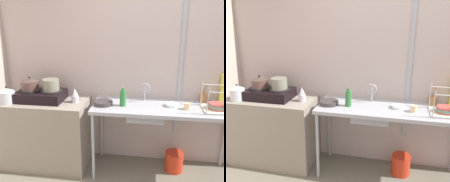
% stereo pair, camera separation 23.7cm
% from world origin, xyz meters
% --- Properties ---
extents(wall_back, '(5.09, 0.10, 2.65)m').
position_xyz_m(wall_back, '(0.00, 1.47, 1.32)').
color(wall_back, '#B9A9A4').
rests_on(wall_back, ground).
extents(wall_metal_strip, '(0.05, 0.01, 2.12)m').
position_xyz_m(wall_metal_strip, '(0.13, 1.41, 1.46)').
color(wall_metal_strip, '#A1A5B0').
extents(counter_concrete, '(1.13, 0.59, 0.87)m').
position_xyz_m(counter_concrete, '(-1.55, 1.12, 0.43)').
color(counter_concrete, gray).
rests_on(counter_concrete, ground).
extents(counter_sink, '(1.66, 0.59, 0.87)m').
position_xyz_m(counter_sink, '(-0.06, 1.12, 0.81)').
color(counter_sink, '#A1A5B0').
rests_on(counter_sink, ground).
extents(stove, '(0.56, 0.38, 0.14)m').
position_xyz_m(stove, '(-1.55, 1.12, 0.93)').
color(stove, black).
rests_on(stove, counter_concrete).
extents(pot_on_left_burner, '(0.22, 0.22, 0.16)m').
position_xyz_m(pot_on_left_burner, '(-1.69, 1.12, 1.07)').
color(pot_on_left_burner, brown).
rests_on(pot_on_left_burner, stove).
extents(pot_on_right_burner, '(0.20, 0.20, 0.14)m').
position_xyz_m(pot_on_right_burner, '(-1.42, 1.12, 1.07)').
color(pot_on_right_burner, gray).
rests_on(pot_on_right_burner, stove).
extents(pot_beside_stove, '(0.19, 0.19, 0.21)m').
position_xyz_m(pot_beside_stove, '(-1.91, 0.97, 0.96)').
color(pot_beside_stove, silver).
rests_on(pot_beside_stove, counter_concrete).
extents(percolator, '(0.09, 0.09, 0.18)m').
position_xyz_m(percolator, '(-1.12, 1.11, 0.95)').
color(percolator, silver).
rests_on(percolator, counter_concrete).
extents(sink_basin, '(0.41, 0.36, 0.14)m').
position_xyz_m(sink_basin, '(-0.27, 1.09, 0.80)').
color(sink_basin, '#A1A5B0').
rests_on(sink_basin, counter_sink).
extents(faucet, '(0.12, 0.07, 0.23)m').
position_xyz_m(faucet, '(-0.29, 1.26, 1.02)').
color(faucet, '#A1A5B0').
rests_on(faucet, counter_sink).
extents(frying_pan, '(0.22, 0.22, 0.04)m').
position_xyz_m(frying_pan, '(-0.77, 1.08, 0.89)').
color(frying_pan, '#393334').
rests_on(frying_pan, counter_sink).
extents(dish_rack, '(0.33, 0.33, 0.29)m').
position_xyz_m(dish_rack, '(0.52, 1.10, 0.91)').
color(dish_rack, '#BBBDB9').
rests_on(dish_rack, counter_sink).
extents(cup_by_rack, '(0.07, 0.07, 0.07)m').
position_xyz_m(cup_by_rack, '(0.19, 1.06, 0.91)').
color(cup_by_rack, beige).
rests_on(cup_by_rack, counter_sink).
extents(small_bowl_on_drainboard, '(0.15, 0.15, 0.04)m').
position_xyz_m(small_bowl_on_drainboard, '(0.03, 1.14, 0.89)').
color(small_bowl_on_drainboard, white).
rests_on(small_bowl_on_drainboard, counter_sink).
extents(bottle_by_sink, '(0.07, 0.07, 0.21)m').
position_xyz_m(bottle_by_sink, '(-0.53, 1.07, 0.96)').
color(bottle_by_sink, '#2B7335').
rests_on(bottle_by_sink, counter_sink).
extents(utensil_jar, '(0.09, 0.09, 0.22)m').
position_xyz_m(utensil_jar, '(0.42, 1.35, 0.92)').
color(utensil_jar, '#A46C3B').
rests_on(utensil_jar, counter_sink).
extents(bucket_on_floor, '(0.22, 0.22, 0.25)m').
position_xyz_m(bucket_on_floor, '(0.11, 1.17, 0.12)').
color(bucket_on_floor, red).
rests_on(bucket_on_floor, ground).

